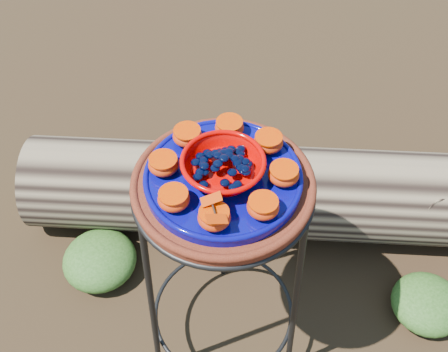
{
  "coord_description": "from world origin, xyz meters",
  "views": [
    {
      "loc": [
        -0.0,
        -0.77,
        1.65
      ],
      "look_at": [
        0.0,
        0.0,
        0.75
      ],
      "focal_mm": 45.0,
      "sensor_mm": 36.0,
      "label": 1
    }
  ],
  "objects_px": {
    "plant_stand": "(223,275)",
    "terracotta_saucer": "(223,187)",
    "driftwood_log": "(276,192)",
    "cobalt_plate": "(223,178)",
    "red_bowl": "(223,168)"
  },
  "relations": [
    {
      "from": "plant_stand",
      "to": "cobalt_plate",
      "type": "relative_size",
      "value": 2.09
    },
    {
      "from": "terracotta_saucer",
      "to": "cobalt_plate",
      "type": "bearing_deg",
      "value": 0.0
    },
    {
      "from": "plant_stand",
      "to": "driftwood_log",
      "type": "bearing_deg",
      "value": 67.35
    },
    {
      "from": "plant_stand",
      "to": "driftwood_log",
      "type": "height_order",
      "value": "plant_stand"
    },
    {
      "from": "red_bowl",
      "to": "driftwood_log",
      "type": "xyz_separation_m",
      "value": [
        0.18,
        0.44,
        -0.62
      ]
    },
    {
      "from": "terracotta_saucer",
      "to": "driftwood_log",
      "type": "height_order",
      "value": "terracotta_saucer"
    },
    {
      "from": "cobalt_plate",
      "to": "driftwood_log",
      "type": "relative_size",
      "value": 0.2
    },
    {
      "from": "plant_stand",
      "to": "terracotta_saucer",
      "type": "relative_size",
      "value": 1.79
    },
    {
      "from": "cobalt_plate",
      "to": "driftwood_log",
      "type": "xyz_separation_m",
      "value": [
        0.18,
        0.44,
        -0.58
      ]
    },
    {
      "from": "cobalt_plate",
      "to": "terracotta_saucer",
      "type": "bearing_deg",
      "value": 0.0
    },
    {
      "from": "red_bowl",
      "to": "cobalt_plate",
      "type": "bearing_deg",
      "value": 0.0
    },
    {
      "from": "terracotta_saucer",
      "to": "driftwood_log",
      "type": "distance_m",
      "value": 0.73
    },
    {
      "from": "cobalt_plate",
      "to": "red_bowl",
      "type": "distance_m",
      "value": 0.03
    },
    {
      "from": "driftwood_log",
      "to": "terracotta_saucer",
      "type": "bearing_deg",
      "value": -112.65
    },
    {
      "from": "cobalt_plate",
      "to": "red_bowl",
      "type": "height_order",
      "value": "red_bowl"
    }
  ]
}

